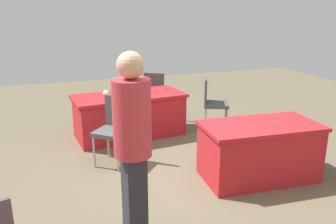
{
  "coord_description": "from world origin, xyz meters",
  "views": [
    {
      "loc": [
        1.48,
        3.72,
        2.12
      ],
      "look_at": [
        0.06,
        -0.15,
        0.9
      ],
      "focal_mm": 36.5,
      "sensor_mm": 36.0,
      "label": 1
    }
  ],
  "objects": [
    {
      "name": "laptop_silver",
      "position": [
        0.01,
        -1.94,
        0.78
      ],
      "size": [
        0.38,
        0.37,
        0.21
      ],
      "rotation": [
        0.0,
        0.0,
        0.27
      ],
      "color": "silver",
      "rests_on": "table_foreground"
    },
    {
      "name": "person_attendee_standing",
      "position": [
        0.8,
        0.95,
        1.02
      ],
      "size": [
        0.35,
        0.35,
        1.81
      ],
      "rotation": [
        0.0,
        0.0,
        1.59
      ],
      "color": "#26262D",
      "rests_on": "ground"
    },
    {
      "name": "ground_plane",
      "position": [
        0.0,
        0.0,
        0.0
      ],
      "size": [
        14.4,
        14.4,
        0.0
      ],
      "primitive_type": "plane",
      "color": "brown"
    },
    {
      "name": "chair_back_row",
      "position": [
        -1.36,
        -1.64,
        0.56
      ],
      "size": [
        0.59,
        0.59,
        0.97
      ],
      "rotation": [
        0.0,
        0.0,
        1.12
      ],
      "color": "#9E9993",
      "rests_on": "ground"
    },
    {
      "name": "yarn_ball",
      "position": [
        0.54,
        -1.83,
        0.8
      ],
      "size": [
        0.12,
        0.12,
        0.12
      ],
      "primitive_type": "sphere",
      "color": "beige",
      "rests_on": "table_foreground"
    },
    {
      "name": "chair_tucked_right",
      "position": [
        0.61,
        -0.85,
        0.56
      ],
      "size": [
        0.62,
        0.62,
        0.96
      ],
      "rotation": [
        0.0,
        0.0,
        -0.73
      ],
      "color": "#9E9993",
      "rests_on": "ground"
    },
    {
      "name": "scissors_red",
      "position": [
        -0.22,
        -2.05,
        0.75
      ],
      "size": [
        0.13,
        0.17,
        0.01
      ],
      "primitive_type": "cube",
      "rotation": [
        0.0,
        0.0,
        0.99
      ],
      "color": "red",
      "rests_on": "table_foreground"
    },
    {
      "name": "chair_near_front",
      "position": [
        -0.65,
        -2.79,
        0.53
      ],
      "size": [
        0.61,
        0.61,
        0.94
      ],
      "rotation": [
        0.0,
        0.0,
        2.52
      ],
      "color": "#9E9993",
      "rests_on": "ground"
    },
    {
      "name": "table_mid_right",
      "position": [
        -1.05,
        0.26,
        0.37
      ],
      "size": [
        1.56,
        0.91,
        0.74
      ],
      "rotation": [
        0.0,
        0.0,
        -0.08
      ],
      "color": "#AD1E23",
      "rests_on": "ground"
    },
    {
      "name": "table_foreground",
      "position": [
        0.14,
        -1.87,
        0.37
      ],
      "size": [
        1.96,
        1.02,
        0.74
      ],
      "rotation": [
        0.0,
        0.0,
        0.09
      ],
      "color": "#AD1E23",
      "rests_on": "ground"
    }
  ]
}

